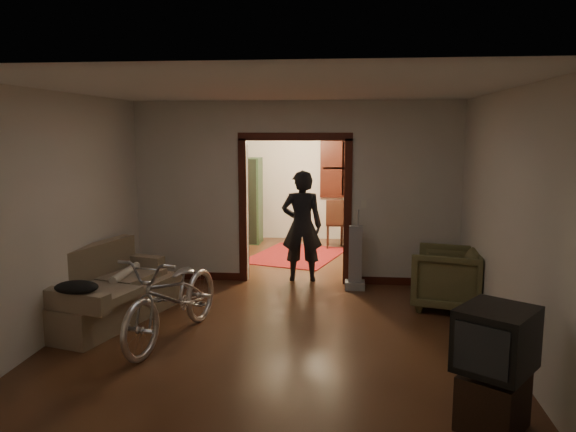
# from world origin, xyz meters

# --- Properties ---
(floor) EXTENTS (5.00, 8.50, 0.01)m
(floor) POSITION_xyz_m (0.00, 0.00, 0.00)
(floor) COLOR #341C10
(floor) RESTS_ON ground
(ceiling) EXTENTS (5.00, 8.50, 0.01)m
(ceiling) POSITION_xyz_m (0.00, 0.00, 2.80)
(ceiling) COLOR white
(ceiling) RESTS_ON floor
(wall_back) EXTENTS (5.00, 0.02, 2.80)m
(wall_back) POSITION_xyz_m (0.00, 4.25, 1.40)
(wall_back) COLOR beige
(wall_back) RESTS_ON floor
(wall_left) EXTENTS (0.02, 8.50, 2.80)m
(wall_left) POSITION_xyz_m (-2.50, 0.00, 1.40)
(wall_left) COLOR beige
(wall_left) RESTS_ON floor
(wall_right) EXTENTS (0.02, 8.50, 2.80)m
(wall_right) POSITION_xyz_m (2.50, 0.00, 1.40)
(wall_right) COLOR beige
(wall_right) RESTS_ON floor
(partition_wall) EXTENTS (5.00, 0.14, 2.80)m
(partition_wall) POSITION_xyz_m (0.00, 0.75, 1.40)
(partition_wall) COLOR beige
(partition_wall) RESTS_ON floor
(door_casing) EXTENTS (1.74, 0.20, 2.32)m
(door_casing) POSITION_xyz_m (0.00, 0.75, 1.10)
(door_casing) COLOR #34120C
(door_casing) RESTS_ON floor
(far_window) EXTENTS (0.98, 0.06, 1.28)m
(far_window) POSITION_xyz_m (0.70, 4.21, 1.55)
(far_window) COLOR black
(far_window) RESTS_ON wall_back
(chandelier) EXTENTS (0.24, 0.24, 0.24)m
(chandelier) POSITION_xyz_m (0.00, 2.50, 2.35)
(chandelier) COLOR #FFE0A5
(chandelier) RESTS_ON ceiling
(light_switch) EXTENTS (0.08, 0.01, 0.12)m
(light_switch) POSITION_xyz_m (1.05, 0.68, 1.25)
(light_switch) COLOR silver
(light_switch) RESTS_ON partition_wall
(sofa) EXTENTS (1.38, 2.14, 0.91)m
(sofa) POSITION_xyz_m (-2.15, -1.30, 0.45)
(sofa) COLOR #72644C
(sofa) RESTS_ON floor
(rolled_paper) EXTENTS (0.10, 0.80, 0.10)m
(rolled_paper) POSITION_xyz_m (-2.05, -1.00, 0.53)
(rolled_paper) COLOR beige
(rolled_paper) RESTS_ON sofa
(jacket) EXTENTS (0.48, 0.36, 0.14)m
(jacket) POSITION_xyz_m (-2.10, -2.21, 0.68)
(jacket) COLOR black
(jacket) RESTS_ON sofa
(bicycle) EXTENTS (1.09, 2.05, 1.02)m
(bicycle) POSITION_xyz_m (-1.13, -1.88, 0.51)
(bicycle) COLOR silver
(bicycle) RESTS_ON floor
(armchair) EXTENTS (1.08, 1.06, 0.81)m
(armchair) POSITION_xyz_m (2.15, -0.37, 0.41)
(armchair) COLOR brown
(armchair) RESTS_ON floor
(tv_stand) EXTENTS (0.65, 0.66, 0.45)m
(tv_stand) POSITION_xyz_m (1.98, -3.48, 0.22)
(tv_stand) COLOR black
(tv_stand) RESTS_ON floor
(crt_tv) EXTENTS (0.76, 0.77, 0.50)m
(crt_tv) POSITION_xyz_m (1.98, -3.48, 0.75)
(crt_tv) COLOR black
(crt_tv) RESTS_ON tv_stand
(vacuum) EXTENTS (0.33, 0.29, 0.96)m
(vacuum) POSITION_xyz_m (0.93, 0.40, 0.48)
(vacuum) COLOR gray
(vacuum) RESTS_ON floor
(person) EXTENTS (0.66, 0.46, 1.75)m
(person) POSITION_xyz_m (0.10, 0.81, 0.87)
(person) COLOR black
(person) RESTS_ON floor
(oriental_rug) EXTENTS (1.98, 2.29, 0.01)m
(oriental_rug) POSITION_xyz_m (-0.14, 2.53, 0.01)
(oriental_rug) COLOR maroon
(oriental_rug) RESTS_ON floor
(locker) EXTENTS (0.91, 0.53, 1.79)m
(locker) POSITION_xyz_m (-1.44, 3.66, 0.89)
(locker) COLOR #223924
(locker) RESTS_ON floor
(globe) EXTENTS (0.29, 0.29, 0.29)m
(globe) POSITION_xyz_m (-1.44, 3.66, 1.94)
(globe) COLOR #1E5972
(globe) RESTS_ON locker
(desk) EXTENTS (1.01, 0.59, 0.74)m
(desk) POSITION_xyz_m (1.15, 3.78, 0.37)
(desk) COLOR black
(desk) RESTS_ON floor
(desk_chair) EXTENTS (0.55, 0.55, 0.99)m
(desk_chair) POSITION_xyz_m (0.61, 3.35, 0.50)
(desk_chair) COLOR black
(desk_chair) RESTS_ON floor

